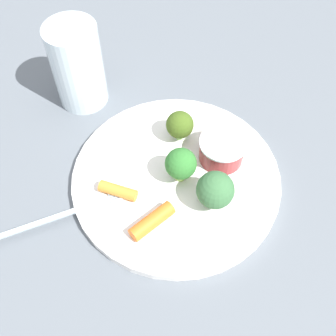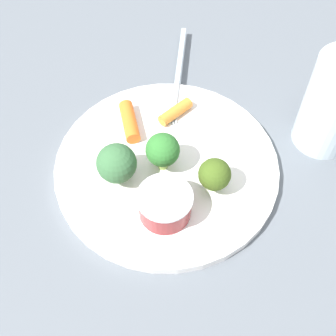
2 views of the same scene
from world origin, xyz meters
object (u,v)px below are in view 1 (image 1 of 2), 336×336
object	(u,v)px
broccoli_floret_0	(180,125)
broccoli_floret_2	(215,190)
carrot_stick_0	(149,220)
plate	(176,179)
drinking_glass	(77,66)
carrot_stick_1	(118,191)
sauce_cup	(222,150)
fork	(60,216)
broccoli_floret_1	(181,163)

from	to	relation	value
broccoli_floret_0	broccoli_floret_2	bearing A→B (deg)	-45.44
broccoli_floret_0	carrot_stick_0	world-z (taller)	broccoli_floret_0
plate	drinking_glass	size ratio (longest dim) A/B	2.14
carrot_stick_1	sauce_cup	bearing A→B (deg)	46.10
carrot_stick_0	fork	world-z (taller)	carrot_stick_0
carrot_stick_0	broccoli_floret_0	bearing A→B (deg)	97.05
carrot_stick_0	carrot_stick_1	distance (m)	0.06
broccoli_floret_0	carrot_stick_0	distance (m)	0.14
broccoli_floret_1	broccoli_floret_2	distance (m)	0.05
sauce_cup	broccoli_floret_1	world-z (taller)	broccoli_floret_1
carrot_stick_0	carrot_stick_1	world-z (taller)	carrot_stick_0
broccoli_floret_0	carrot_stick_1	bearing A→B (deg)	-107.94
broccoli_floret_2	drinking_glass	xyz separation A→B (m)	(-0.24, 0.10, 0.02)
carrot_stick_0	drinking_glass	xyz separation A→B (m)	(-0.18, 0.16, 0.04)
plate	broccoli_floret_2	xyz separation A→B (m)	(0.06, -0.02, 0.04)
broccoli_floret_0	plate	bearing A→B (deg)	-71.55
plate	carrot_stick_0	size ratio (longest dim) A/B	4.57
sauce_cup	carrot_stick_0	size ratio (longest dim) A/B	1.03
carrot_stick_0	carrot_stick_1	bearing A→B (deg)	157.13
sauce_cup	fork	distance (m)	0.22
broccoli_floret_1	broccoli_floret_2	bearing A→B (deg)	-20.61
sauce_cup	broccoli_floret_0	distance (m)	0.06
sauce_cup	carrot_stick_1	size ratio (longest dim) A/B	1.26
sauce_cup	broccoli_floret_2	bearing A→B (deg)	-78.41
carrot_stick_0	broccoli_floret_1	bearing A→B (deg)	83.22
plate	fork	world-z (taller)	fork
broccoli_floret_2	carrot_stick_1	distance (m)	0.12
fork	drinking_glass	distance (m)	0.21
broccoli_floret_0	broccoli_floret_2	size ratio (longest dim) A/B	0.86
carrot_stick_0	drinking_glass	size ratio (longest dim) A/B	0.47
broccoli_floret_0	broccoli_floret_1	xyz separation A→B (m)	(0.03, -0.06, 0.00)
broccoli_floret_1	carrot_stick_1	bearing A→B (deg)	-139.22
broccoli_floret_1	carrot_stick_0	distance (m)	0.08
fork	plate	bearing A→B (deg)	45.38
carrot_stick_1	fork	world-z (taller)	carrot_stick_1
broccoli_floret_1	fork	xyz separation A→B (m)	(-0.11, -0.11, -0.03)
carrot_stick_1	drinking_glass	bearing A→B (deg)	133.02
broccoli_floret_2	drinking_glass	size ratio (longest dim) A/B	0.43
sauce_cup	fork	xyz separation A→B (m)	(-0.15, -0.16, -0.02)
plate	broccoli_floret_2	world-z (taller)	broccoli_floret_2
drinking_glass	broccoli_floret_2	bearing A→B (deg)	-23.03
broccoli_floret_1	carrot_stick_1	size ratio (longest dim) A/B	1.07
broccoli_floret_1	fork	size ratio (longest dim) A/B	0.37
fork	carrot_stick_1	bearing A→B (deg)	47.90
broccoli_floret_0	carrot_stick_1	distance (m)	0.12
carrot_stick_0	drinking_glass	bearing A→B (deg)	138.63
plate	broccoli_floret_2	size ratio (longest dim) A/B	5.01
broccoli_floret_2	plate	bearing A→B (deg)	162.32
drinking_glass	broccoli_floret_0	bearing A→B (deg)	-8.43
sauce_cup	drinking_glass	size ratio (longest dim) A/B	0.49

